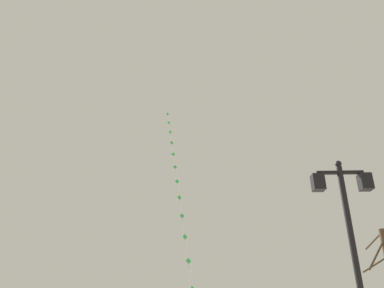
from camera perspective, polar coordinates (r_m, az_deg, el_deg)
name	(u,v)px	position (r m, az deg, el deg)	size (l,w,h in m)	color
twin_lantern_lamp_post	(349,225)	(9.31, 23.41, -11.62)	(1.41, 0.28, 5.16)	black
kite_train	(177,183)	(29.74, -2.31, -6.13)	(3.86, 14.45, 21.60)	brown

